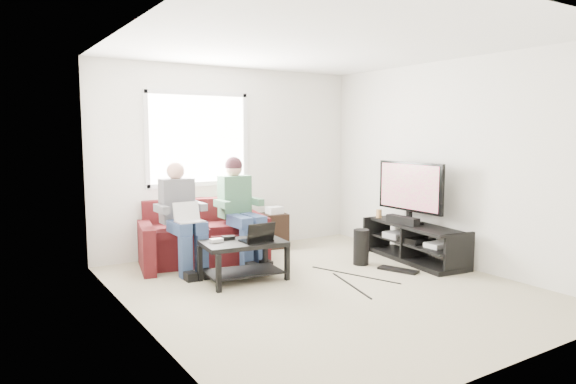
% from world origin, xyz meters
% --- Properties ---
extents(floor, '(4.50, 4.50, 0.00)m').
position_xyz_m(floor, '(0.00, 0.00, 0.00)').
color(floor, tan).
rests_on(floor, ground).
extents(ceiling, '(4.50, 4.50, 0.00)m').
position_xyz_m(ceiling, '(0.00, 0.00, 2.60)').
color(ceiling, white).
rests_on(ceiling, wall_back).
extents(wall_back, '(4.50, 0.00, 4.50)m').
position_xyz_m(wall_back, '(0.00, 2.25, 1.30)').
color(wall_back, silver).
rests_on(wall_back, floor).
extents(wall_front, '(4.50, 0.00, 4.50)m').
position_xyz_m(wall_front, '(0.00, -2.25, 1.30)').
color(wall_front, silver).
rests_on(wall_front, floor).
extents(wall_left, '(0.00, 4.50, 4.50)m').
position_xyz_m(wall_left, '(-2.00, 0.00, 1.30)').
color(wall_left, silver).
rests_on(wall_left, floor).
extents(wall_right, '(0.00, 4.50, 4.50)m').
position_xyz_m(wall_right, '(2.00, 0.00, 1.30)').
color(wall_right, silver).
rests_on(wall_right, floor).
extents(window, '(1.48, 0.04, 1.28)m').
position_xyz_m(window, '(-0.50, 2.23, 1.60)').
color(window, white).
rests_on(window, wall_back).
extents(sofa, '(1.87, 1.08, 0.80)m').
position_xyz_m(sofa, '(-0.63, 1.82, 0.30)').
color(sofa, '#4D1313').
rests_on(sofa, floor).
extents(person_left, '(0.40, 0.70, 1.33)m').
position_xyz_m(person_left, '(-1.03, 1.53, 0.72)').
color(person_left, navy).
rests_on(person_left, sofa).
extents(person_right, '(0.40, 0.71, 1.37)m').
position_xyz_m(person_right, '(-0.23, 1.55, 0.78)').
color(person_right, navy).
rests_on(person_right, sofa).
extents(laptop_silver, '(0.38, 0.31, 0.24)m').
position_xyz_m(laptop_silver, '(-1.03, 1.29, 0.70)').
color(laptop_silver, silver).
rests_on(laptop_silver, person_left).
extents(coffee_table, '(0.98, 0.67, 0.46)m').
position_xyz_m(coffee_table, '(-0.61, 0.72, 0.34)').
color(coffee_table, black).
rests_on(coffee_table, floor).
extents(laptop_black, '(0.38, 0.30, 0.24)m').
position_xyz_m(laptop_black, '(-0.49, 0.64, 0.58)').
color(laptop_black, black).
rests_on(laptop_black, coffee_table).
extents(controller_a, '(0.15, 0.10, 0.04)m').
position_xyz_m(controller_a, '(-0.89, 0.84, 0.48)').
color(controller_a, silver).
rests_on(controller_a, coffee_table).
extents(controller_b, '(0.15, 0.10, 0.04)m').
position_xyz_m(controller_b, '(-0.71, 0.90, 0.48)').
color(controller_b, black).
rests_on(controller_b, coffee_table).
extents(controller_c, '(0.16, 0.12, 0.04)m').
position_xyz_m(controller_c, '(-0.31, 0.87, 0.48)').
color(controller_c, gray).
rests_on(controller_c, coffee_table).
extents(tv_stand, '(0.65, 1.55, 0.50)m').
position_xyz_m(tv_stand, '(1.70, 0.30, 0.22)').
color(tv_stand, black).
rests_on(tv_stand, floor).
extents(tv, '(0.12, 1.10, 0.81)m').
position_xyz_m(tv, '(1.70, 0.40, 0.96)').
color(tv, black).
rests_on(tv, tv_stand).
extents(soundbar, '(0.12, 0.50, 0.10)m').
position_xyz_m(soundbar, '(1.58, 0.40, 0.55)').
color(soundbar, black).
rests_on(soundbar, tv_stand).
extents(drink_cup, '(0.08, 0.08, 0.12)m').
position_xyz_m(drink_cup, '(1.65, 0.93, 0.56)').
color(drink_cup, '#A67947').
rests_on(drink_cup, tv_stand).
extents(console_white, '(0.30, 0.22, 0.06)m').
position_xyz_m(console_white, '(1.70, -0.10, 0.29)').
color(console_white, silver).
rests_on(console_white, tv_stand).
extents(console_grey, '(0.34, 0.26, 0.08)m').
position_xyz_m(console_grey, '(1.70, 0.60, 0.30)').
color(console_grey, gray).
rests_on(console_grey, tv_stand).
extents(console_black, '(0.38, 0.30, 0.07)m').
position_xyz_m(console_black, '(1.70, 0.25, 0.30)').
color(console_black, black).
rests_on(console_black, tv_stand).
extents(subwoofer, '(0.20, 0.20, 0.46)m').
position_xyz_m(subwoofer, '(1.00, 0.55, 0.23)').
color(subwoofer, black).
rests_on(subwoofer, floor).
extents(keyboard_floor, '(0.33, 0.52, 0.03)m').
position_xyz_m(keyboard_floor, '(1.18, 0.06, 0.01)').
color(keyboard_floor, black).
rests_on(keyboard_floor, floor).
extents(end_table, '(0.34, 0.34, 0.61)m').
position_xyz_m(end_table, '(0.58, 2.00, 0.27)').
color(end_table, black).
rests_on(end_table, floor).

